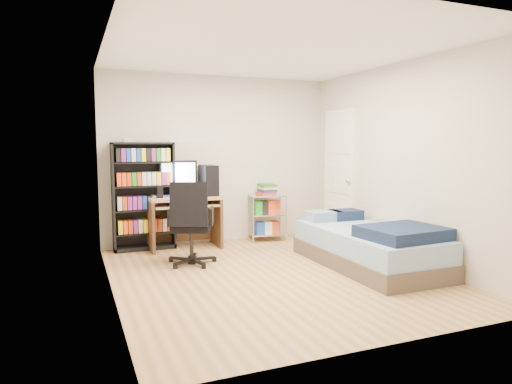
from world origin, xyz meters
name	(u,v)px	position (x,y,z in m)	size (l,w,h in m)	color
room	(273,165)	(0.00, 0.00, 1.25)	(3.58, 4.08, 2.58)	tan
media_shelf	(144,195)	(-1.16, 1.84, 0.78)	(0.85, 0.28, 1.57)	black
computer_desk	(190,201)	(-0.52, 1.75, 0.67)	(0.99, 0.58, 1.25)	#A78556
office_chair	(191,238)	(-0.76, 0.78, 0.33)	(0.80, 0.80, 1.04)	black
wire_cart	(267,204)	(0.69, 1.76, 0.57)	(0.59, 0.47, 0.87)	white
bed	(369,246)	(1.23, -0.12, 0.25)	(1.01, 2.02, 0.58)	#4F433A
door	(340,176)	(1.72, 1.35, 1.00)	(0.12, 0.80, 2.00)	white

